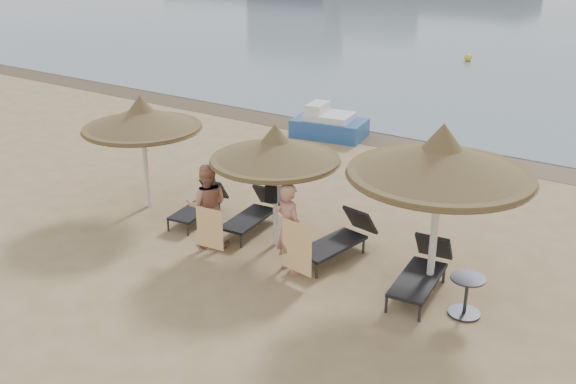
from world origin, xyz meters
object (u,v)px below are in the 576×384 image
palapa_right (441,160)px  lounger_near_left (254,212)px  lounger_far_left (201,204)px  lounger_far_right (423,270)px  palapa_left (142,119)px  palapa_center (275,150)px  lounger_near_right (340,238)px  person_left (207,199)px  person_right (289,221)px  side_table (466,297)px  pedal_boat (328,125)px

palapa_right → lounger_near_left: bearing=174.7°
lounger_far_left → palapa_right: bearing=-9.7°
palapa_right → lounger_far_right: 2.21m
palapa_left → palapa_center: bearing=0.9°
palapa_right → lounger_near_right: palapa_right is taller
palapa_left → lounger_far_left: bearing=7.7°
palapa_left → palapa_right: (7.35, 0.08, 0.38)m
palapa_right → lounger_near_left: size_ratio=1.70×
palapa_right → palapa_left: bearing=-179.3°
person_left → person_right: person_right is taller
lounger_near_right → person_left: bearing=-145.7°
lounger_far_right → person_right: person_right is taller
palapa_right → lounger_near_right: bearing=171.4°
lounger_near_left → person_left: (-0.27, -1.28, 0.70)m
palapa_center → lounger_far_right: (3.38, 0.02, -1.75)m
side_table → person_left: (-5.54, -0.48, 0.73)m
lounger_far_left → lounger_near_left: size_ratio=0.95×
lounger_far_left → person_left: 1.65m
palapa_left → person_right: 4.91m
side_table → pedal_boat: (-7.58, 7.89, 0.06)m
lounger_near_right → pedal_boat: 8.53m
palapa_left → person_left: size_ratio=1.31×
palapa_center → lounger_far_right: 3.81m
palapa_center → palapa_right: (3.53, 0.02, 0.46)m
lounger_near_left → lounger_near_right: 2.31m
person_left → person_right: 2.08m
palapa_left → pedal_boat: palapa_left is taller
lounger_near_right → person_right: 1.44m
lounger_near_right → person_right: person_right is taller
lounger_near_right → lounger_far_right: (1.98, -0.33, 0.01)m
lounger_far_left → palapa_center: bearing=-12.1°
palapa_right → lounger_far_left: size_ratio=1.79×
palapa_right → person_right: 3.16m
palapa_left → lounger_far_right: size_ratio=1.35×
lounger_near_right → pedal_boat: bearing=132.1°
palapa_center → lounger_far_right: size_ratio=1.30×
palapa_left → lounger_far_right: palapa_left is taller
palapa_right → lounger_far_right: (-0.15, -0.00, -2.21)m
palapa_center → lounger_near_left: (-0.91, 0.43, -1.78)m
palapa_center → palapa_right: 3.56m
lounger_far_left → lounger_near_left: 1.40m
palapa_center → lounger_near_left: bearing=154.5°
lounger_far_left → lounger_near_right: lounger_near_right is taller
palapa_center → palapa_left: bearing=-179.1°
lounger_near_right → side_table: bearing=-4.0°
side_table → person_right: (-3.46, -0.45, 0.74)m
side_table → lounger_far_left: bearing=175.6°
side_table → person_right: person_right is taller
side_table → lounger_near_left: bearing=171.4°
palapa_center → lounger_near_right: 2.27m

